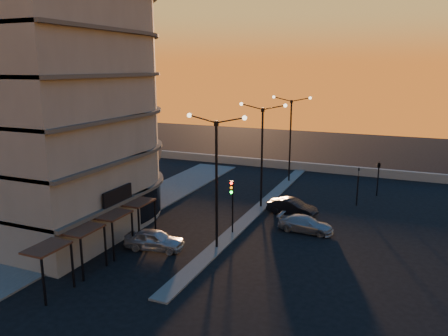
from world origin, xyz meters
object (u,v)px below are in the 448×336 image
Objects in this scene: car_wagon at (306,224)px; traffic_light_main at (232,198)px; car_hatchback at (155,240)px; car_sedan at (292,207)px; streetlamp_mid at (262,147)px.

traffic_light_main is at bearing 120.78° from car_wagon.
traffic_light_main is 6.21m from car_wagon.
car_wagon is at bearing 28.24° from traffic_light_main.
traffic_light_main is at bearing -49.08° from car_hatchback.
car_sedan is at bearing 32.30° from car_wagon.
car_sedan is (3.14, 6.17, -2.18)m from traffic_light_main.
car_hatchback reaches higher than car_sedan.
streetlamp_mid reaches higher than car_wagon.
car_wagon is (5.10, 2.74, -2.26)m from traffic_light_main.
car_hatchback is at bearing -108.40° from streetlamp_mid.
traffic_light_main is at bearing -90.00° from streetlamp_mid.
car_hatchback reaches higher than car_wagon.
traffic_light_main is at bearing 163.65° from car_sedan.
traffic_light_main reaches higher than car_sedan.
streetlamp_mid is at bearing 51.79° from car_wagon.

